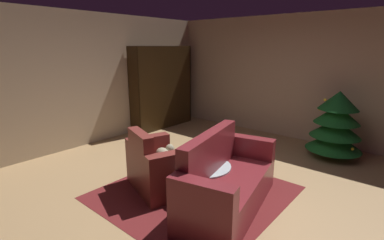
{
  "coord_description": "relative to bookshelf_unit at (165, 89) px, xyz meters",
  "views": [
    {
      "loc": [
        2.25,
        -2.93,
        2.0
      ],
      "look_at": [
        -0.37,
        0.15,
        0.95
      ],
      "focal_mm": 26.54,
      "sensor_mm": 36.0,
      "label": 1
    }
  ],
  "objects": [
    {
      "name": "ground_plane",
      "position": [
        2.88,
        -2.06,
        -0.97
      ],
      "size": [
        7.69,
        7.69,
        0.0
      ],
      "primitive_type": "plane",
      "color": "#A68256"
    },
    {
      "name": "wall_back",
      "position": [
        2.88,
        1.18,
        0.37
      ],
      "size": [
        6.34,
        0.06,
        2.67
      ],
      "primitive_type": "cube",
      "color": "tan",
      "rests_on": "ground"
    },
    {
      "name": "wall_left",
      "position": [
        -0.26,
        -2.06,
        0.37
      ],
      "size": [
        0.06,
        6.53,
        2.67
      ],
      "primitive_type": "cube",
      "color": "tan",
      "rests_on": "ground"
    },
    {
      "name": "area_rug",
      "position": [
        2.81,
        -2.21,
        -0.96
      ],
      "size": [
        2.29,
        2.36,
        0.01
      ],
      "primitive_type": "cube",
      "color": "maroon",
      "rests_on": "ground"
    },
    {
      "name": "bookshelf_unit",
      "position": [
        0.0,
        0.0,
        0.0
      ],
      "size": [
        0.38,
        1.76,
        2.01
      ],
      "color": "black",
      "rests_on": "ground"
    },
    {
      "name": "armchair_red",
      "position": [
        2.32,
        -2.45,
        -0.65
      ],
      "size": [
        1.15,
        0.96,
        0.89
      ],
      "color": "maroon",
      "rests_on": "ground"
    },
    {
      "name": "couch_red",
      "position": [
        3.35,
        -2.23,
        -0.64
      ],
      "size": [
        1.08,
        1.89,
        0.96
      ],
      "color": "maroon",
      "rests_on": "ground"
    },
    {
      "name": "coffee_table",
      "position": [
        2.94,
        -2.18,
        -0.56
      ],
      "size": [
        0.76,
        0.76,
        0.45
      ],
      "color": "black",
      "rests_on": "ground"
    },
    {
      "name": "book_stack_on_table",
      "position": [
        2.94,
        -2.21,
        -0.47
      ],
      "size": [
        0.22,
        0.16,
        0.1
      ],
      "color": "red",
      "rests_on": "coffee_table"
    },
    {
      "name": "bottle_on_table",
      "position": [
        2.74,
        -2.27,
        -0.4
      ],
      "size": [
        0.07,
        0.07,
        0.31
      ],
      "color": "#19602D",
      "rests_on": "coffee_table"
    },
    {
      "name": "decorated_tree",
      "position": [
        3.9,
        0.5,
        -0.34
      ],
      "size": [
        0.97,
        0.97,
        1.24
      ],
      "color": "brown",
      "rests_on": "ground"
    }
  ]
}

